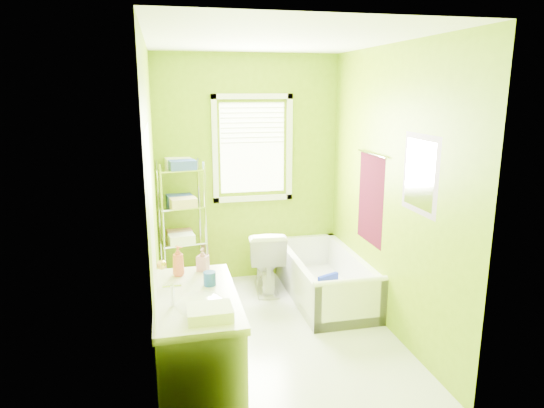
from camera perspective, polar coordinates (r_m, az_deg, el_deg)
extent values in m
plane|color=silver|center=(4.66, 0.58, -14.92)|extent=(2.90, 2.90, 0.00)
cube|color=#6D8F06|center=(5.60, -2.82, 4.02)|extent=(2.10, 0.04, 2.60)
cube|color=#6D8F06|center=(2.86, 7.37, -5.31)|extent=(2.10, 0.04, 2.60)
cube|color=#6D8F06|center=(4.10, -13.82, 0.14)|extent=(0.04, 2.90, 2.60)
cube|color=#6D8F06|center=(4.56, 13.58, 1.48)|extent=(0.04, 2.90, 2.60)
cube|color=white|center=(4.12, 0.67, 18.80)|extent=(2.10, 2.90, 0.04)
cube|color=white|center=(5.56, -2.32, 6.56)|extent=(0.74, 0.01, 1.01)
cube|color=white|center=(5.64, -2.23, 0.68)|extent=(0.92, 0.05, 0.06)
cube|color=white|center=(5.50, -2.34, 12.55)|extent=(0.92, 0.05, 0.06)
cube|color=white|center=(5.48, -6.73, 6.38)|extent=(0.06, 0.05, 1.22)
cube|color=white|center=(5.64, 2.05, 6.66)|extent=(0.06, 0.05, 1.22)
cube|color=white|center=(5.51, -2.30, 9.53)|extent=(0.72, 0.02, 0.50)
cube|color=white|center=(3.23, -13.53, -9.05)|extent=(0.02, 0.80, 2.00)
sphere|color=gold|center=(3.54, -12.87, -7.00)|extent=(0.07, 0.07, 0.07)
cube|color=#3D0714|center=(4.89, 11.53, 0.59)|extent=(0.02, 0.58, 0.90)
cylinder|color=silver|center=(4.81, 11.62, 5.82)|extent=(0.02, 0.62, 0.02)
cube|color=#CC5972|center=(4.03, 17.05, 3.35)|extent=(0.02, 0.54, 0.64)
cube|color=white|center=(4.03, 16.95, 3.35)|extent=(0.01, 0.44, 0.54)
cube|color=white|center=(5.40, 6.14, -10.27)|extent=(0.72, 1.55, 0.10)
cube|color=white|center=(5.24, 2.78, -8.82)|extent=(0.07, 1.55, 0.46)
cube|color=white|center=(5.44, 9.47, -8.14)|extent=(0.07, 1.55, 0.46)
cube|color=white|center=(4.69, 9.15, -11.72)|extent=(0.72, 0.07, 0.46)
cube|color=white|center=(5.99, 3.90, -5.93)|extent=(0.72, 0.07, 0.46)
cylinder|color=white|center=(4.60, 9.26, -9.10)|extent=(0.72, 0.07, 0.07)
cylinder|color=#1327B3|center=(5.03, 7.61, -11.11)|extent=(0.35, 0.35, 0.06)
cylinder|color=#F4A719|center=(5.01, 7.63, -10.52)|extent=(0.33, 0.33, 0.05)
cube|color=#1327B3|center=(5.07, 6.59, -9.45)|extent=(0.25, 0.14, 0.23)
imported|color=white|center=(5.44, -0.77, -6.51)|extent=(0.47, 0.74, 0.72)
cube|color=white|center=(3.63, -8.71, -16.91)|extent=(0.54, 1.08, 0.78)
cube|color=silver|center=(3.44, -8.96, -10.89)|extent=(0.57, 1.11, 0.05)
ellipsoid|color=white|center=(3.31, -8.42, -11.99)|extent=(0.37, 0.48, 0.13)
cylinder|color=silver|center=(3.26, -11.63, -10.58)|extent=(0.03, 0.03, 0.16)
cylinder|color=silver|center=(3.23, -11.69, -9.44)|extent=(0.12, 0.02, 0.02)
imported|color=#DD5B41|center=(3.74, -10.98, -6.58)|extent=(0.13, 0.13, 0.23)
imported|color=#BF7B96|center=(3.81, -8.17, -6.48)|extent=(0.11, 0.11, 0.18)
cylinder|color=#174395|center=(3.55, -7.35, -8.69)|extent=(0.09, 0.09, 0.10)
cube|color=white|center=(3.09, -7.34, -12.54)|extent=(0.28, 0.22, 0.07)
cylinder|color=silver|center=(5.30, -12.64, -3.19)|extent=(0.02, 0.02, 1.46)
cylinder|color=silver|center=(5.56, -13.09, -2.41)|extent=(0.02, 0.02, 1.46)
cylinder|color=silver|center=(5.38, -7.79, -2.73)|extent=(0.02, 0.02, 1.46)
cylinder|color=silver|center=(5.64, -8.45, -1.99)|extent=(0.02, 0.02, 1.46)
cube|color=silver|center=(5.65, -10.23, -8.35)|extent=(0.52, 0.37, 0.02)
cube|color=silver|center=(5.52, -10.40, -4.39)|extent=(0.52, 0.37, 0.02)
cube|color=silver|center=(5.41, -10.58, -0.25)|extent=(0.52, 0.37, 0.02)
cube|color=silver|center=(5.33, -10.77, 4.04)|extent=(0.52, 0.37, 0.02)
cube|color=#324EB6|center=(5.23, -10.48, 4.54)|extent=(0.30, 0.22, 0.10)
cube|color=white|center=(5.42, -10.98, 4.83)|extent=(0.30, 0.22, 0.10)
cube|color=#D1B780|center=(5.31, -10.38, 0.16)|extent=(0.30, 0.22, 0.10)
cube|color=#324EB6|center=(5.50, -10.85, 0.60)|extent=(0.30, 0.22, 0.10)
cube|color=white|center=(5.43, -10.59, -4.05)|extent=(0.30, 0.22, 0.10)
cube|color=pink|center=(5.61, -10.83, -3.48)|extent=(0.30, 0.22, 0.10)
cube|color=pink|center=(5.65, -7.88, -6.66)|extent=(0.06, 0.26, 0.46)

